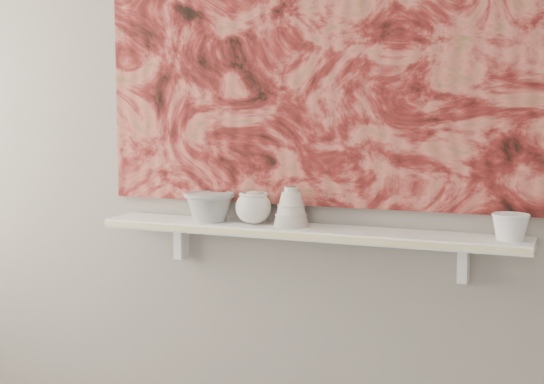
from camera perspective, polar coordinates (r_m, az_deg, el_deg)
The scene contains 11 objects.
wall_back at distance 2.49m, azimuth 3.33°, elevation 7.25°, with size 3.60×3.60×0.00m, color gray.
shelf at distance 2.43m, azimuth 2.54°, elevation -3.01°, with size 1.40×0.18×0.03m, color white.
shelf_stripe at distance 2.35m, azimuth 1.77°, elevation -3.35°, with size 1.40×0.01×0.02m, color beige.
bracket_left at distance 2.70m, azimuth -6.84°, elevation -3.71°, with size 0.03×0.06×0.12m, color white.
bracket_right at distance 2.39m, azimuth 14.22°, elevation -5.18°, with size 0.03×0.06×0.12m, color white.
painting at distance 2.49m, azimuth 3.25°, elevation 11.64°, with size 1.50×0.03×1.10m, color maroon.
house_motif at distance 2.36m, azimuth 13.53°, elevation 4.27°, with size 0.09×0.00×0.08m, color black.
bowl_grey at distance 2.56m, azimuth -4.71°, elevation -1.09°, with size 0.17×0.17×0.10m, color gray, non-canonical shape.
cup_cream at distance 2.49m, azimuth -1.40°, elevation -1.18°, with size 0.12×0.12×0.11m, color silver, non-canonical shape.
bell_vessel at distance 2.44m, azimuth 1.46°, elevation -1.10°, with size 0.12×0.12×0.13m, color beige, non-canonical shape.
bowl_white at distance 2.29m, azimuth 17.51°, elevation -2.50°, with size 0.11×0.11×0.08m, color silver, non-canonical shape.
Camera 1 is at (0.81, -0.76, 1.31)m, focal length 50.00 mm.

